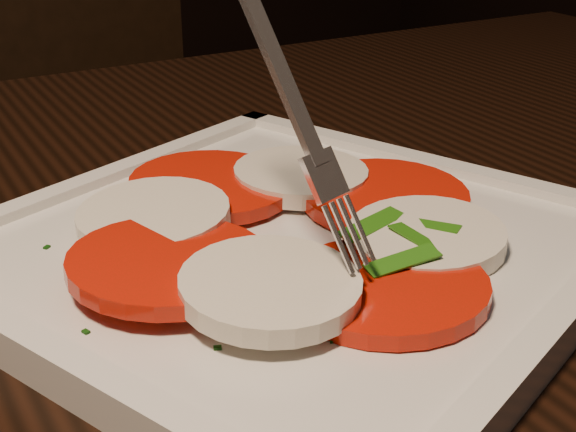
% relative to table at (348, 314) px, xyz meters
% --- Properties ---
extents(table, '(1.21, 0.82, 0.75)m').
position_rel_table_xyz_m(table, '(0.00, 0.00, 0.00)').
color(table, black).
rests_on(table, ground).
extents(chair, '(0.45, 0.45, 0.93)m').
position_rel_table_xyz_m(chair, '(0.08, 0.87, -0.12)').
color(chair, black).
rests_on(chair, ground).
extents(plate, '(0.40, 0.40, 0.01)m').
position_rel_table_xyz_m(plate, '(-0.09, -0.07, 0.11)').
color(plate, silver).
rests_on(plate, table).
extents(caprese_salad, '(0.25, 0.25, 0.02)m').
position_rel_table_xyz_m(caprese_salad, '(-0.09, -0.07, 0.12)').
color(caprese_salad, red).
rests_on(caprese_salad, plate).
extents(fork, '(0.07, 0.11, 0.16)m').
position_rel_table_xyz_m(fork, '(-0.11, -0.09, 0.21)').
color(fork, white).
rests_on(fork, caprese_salad).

